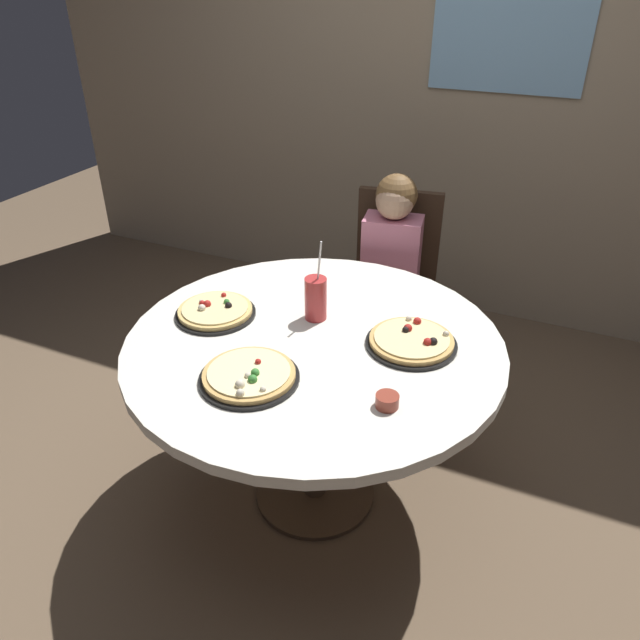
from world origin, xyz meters
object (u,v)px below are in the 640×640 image
at_px(pizza_cheese, 412,341).
at_px(soda_cup, 316,298).
at_px(pizza_veggie, 215,311).
at_px(sauce_bowl, 387,401).
at_px(pizza_pepperoni, 249,376).
at_px(dining_table, 314,360).
at_px(diner_child, 386,305).
at_px(chair_wooden, 393,279).

distance_m(pizza_cheese, soda_cup, 0.38).
bearing_deg(pizza_cheese, pizza_veggie, -171.92).
relative_size(pizza_cheese, sauce_bowl, 4.44).
relative_size(pizza_veggie, pizza_pepperoni, 0.94).
relative_size(dining_table, diner_child, 1.21).
bearing_deg(pizza_cheese, sauce_bowl, -85.29).
height_order(chair_wooden, pizza_veggie, chair_wooden).
relative_size(chair_wooden, soda_cup, 3.09).
xyz_separation_m(diner_child, soda_cup, (-0.07, -0.64, 0.35)).
relative_size(diner_child, pizza_pepperoni, 3.43).
bearing_deg(dining_table, pizza_cheese, 17.74).
bearing_deg(soda_cup, diner_child, 84.08).
bearing_deg(diner_child, sauce_bowl, -71.89).
height_order(diner_child, pizza_veggie, diner_child).
distance_m(diner_child, soda_cup, 0.74).
bearing_deg(soda_cup, dining_table, -67.81).
bearing_deg(diner_child, soda_cup, -95.92).
bearing_deg(pizza_cheese, dining_table, -162.26).
distance_m(chair_wooden, diner_child, 0.19).
xyz_separation_m(chair_wooden, soda_cup, (-0.04, -0.83, 0.30)).
relative_size(dining_table, pizza_cheese, 4.21).
xyz_separation_m(chair_wooden, pizza_pepperoni, (-0.07, -1.25, 0.24)).
height_order(chair_wooden, sauce_bowl, chair_wooden).
bearing_deg(pizza_pepperoni, dining_table, 73.75).
relative_size(dining_table, pizza_pepperoni, 4.15).
height_order(soda_cup, sauce_bowl, soda_cup).
height_order(pizza_veggie, pizza_cheese, same).
distance_m(soda_cup, sauce_bowl, 0.55).
xyz_separation_m(chair_wooden, pizza_veggie, (-0.38, -0.96, 0.24)).
bearing_deg(pizza_pepperoni, pizza_cheese, 44.53).
xyz_separation_m(dining_table, sauce_bowl, (0.35, -0.24, 0.11)).
xyz_separation_m(dining_table, chair_wooden, (-0.01, 0.96, -0.13)).
bearing_deg(pizza_cheese, diner_child, 114.28).
relative_size(pizza_cheese, soda_cup, 1.01).
height_order(pizza_veggie, soda_cup, soda_cup).
distance_m(dining_table, chair_wooden, 0.97).
height_order(diner_child, sauce_bowl, diner_child).
xyz_separation_m(chair_wooden, pizza_cheese, (0.33, -0.86, 0.24)).
xyz_separation_m(pizza_cheese, pizza_pepperoni, (-0.40, -0.40, -0.00)).
bearing_deg(pizza_pepperoni, pizza_veggie, 136.70).
height_order(pizza_pepperoni, sauce_bowl, pizza_pepperoni).
bearing_deg(pizza_pepperoni, chair_wooden, 86.74).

